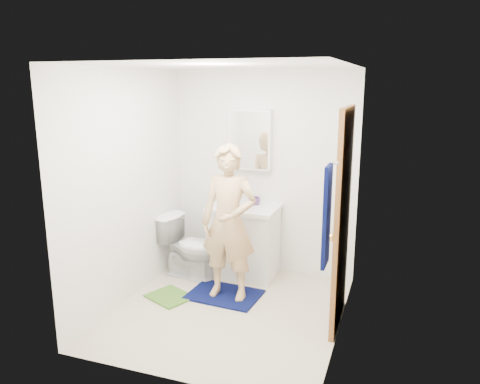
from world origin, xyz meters
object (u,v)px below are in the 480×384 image
medicine_cabinet (251,139)px  man (229,223)px  soap_dispenser (227,197)px  toothbrush_cup (255,201)px  toilet (191,247)px  towel (327,216)px  vanity_cabinet (244,243)px

medicine_cabinet → man: bearing=-86.7°
soap_dispenser → toothbrush_cup: 0.34m
toilet → man: 0.87m
towel → soap_dispenser: bearing=133.5°
towel → toilet: size_ratio=1.08×
toilet → medicine_cabinet: bearing=-42.2°
vanity_cabinet → soap_dispenser: soap_dispenser is taller
vanity_cabinet → medicine_cabinet: medicine_cabinet is taller
man → vanity_cabinet: bearing=95.1°
medicine_cabinet → toothbrush_cup: (0.10, -0.12, -0.70)m
towel → man: bearing=143.1°
toothbrush_cup → man: (-0.05, -0.74, -0.06)m
soap_dispenser → towel: bearing=-46.5°
man → toilet: bearing=149.1°
towel → soap_dispenser: size_ratio=4.13×
towel → toilet: bearing=145.0°
soap_dispenser → toilet: bearing=-147.5°
soap_dispenser → man: 0.68m
towel → toilet: 2.32m
towel → man: size_ratio=0.49×
medicine_cabinet → toothbrush_cup: bearing=-49.7°
soap_dispenser → man: size_ratio=0.12×
toilet → toothbrush_cup: (0.68, 0.36, 0.53)m
soap_dispenser → toothbrush_cup: (0.31, 0.12, -0.05)m
medicine_cabinet → towel: medicine_cabinet is taller
toothbrush_cup → toilet: bearing=-152.3°
medicine_cabinet → toothbrush_cup: medicine_cabinet is taller
soap_dispenser → toothbrush_cup: size_ratio=1.66×
vanity_cabinet → toilet: 0.63m
toilet → man: bearing=-113.5°
toilet → man: size_ratio=0.45×
medicine_cabinet → soap_dispenser: (-0.21, -0.25, -0.65)m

